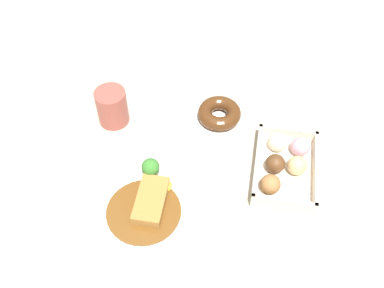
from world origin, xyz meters
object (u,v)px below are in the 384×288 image
Objects in this scene: donut_box at (285,165)px; chocolate_ring_donut at (219,114)px; coffee_mug at (112,107)px; curry_plate at (152,202)px.

chocolate_ring_donut is (-0.14, -0.17, -0.00)m from donut_box.
coffee_mug reaches higher than chocolate_ring_donut.
coffee_mug is (-0.23, -0.15, 0.03)m from curry_plate.
chocolate_ring_donut is at bearing 159.02° from curry_plate.
coffee_mug reaches higher than donut_box.
coffee_mug is at bearing -101.38° from donut_box.
donut_box is at bearing 51.03° from chocolate_ring_donut.
chocolate_ring_donut is 0.26m from coffee_mug.
donut_box is 1.60× the size of chocolate_ring_donut.
donut_box is 2.19× the size of coffee_mug.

